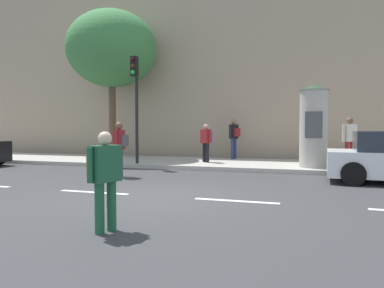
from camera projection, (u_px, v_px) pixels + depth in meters
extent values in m
plane|color=#38383A|center=(161.00, 196.00, 8.24)|extent=(80.00, 80.00, 0.00)
cube|color=#B2ADA3|center=(227.00, 164.00, 14.90)|extent=(36.00, 4.00, 0.15)
cube|color=silver|center=(94.00, 192.00, 8.75)|extent=(1.80, 0.16, 0.01)
cube|color=silver|center=(236.00, 201.00, 7.72)|extent=(1.80, 0.16, 0.01)
cube|color=tan|center=(247.00, 71.00, 19.46)|extent=(36.00, 5.00, 9.06)
cylinder|color=black|center=(137.00, 120.00, 14.21)|extent=(0.12, 0.12, 3.35)
cube|color=black|center=(134.00, 66.00, 13.95)|extent=(0.24, 0.24, 0.75)
sphere|color=#390605|center=(133.00, 59.00, 13.82)|extent=(0.16, 0.16, 0.16)
sphere|color=#3C2906|center=(133.00, 66.00, 13.83)|extent=(0.16, 0.16, 0.16)
sphere|color=green|center=(133.00, 72.00, 13.84)|extent=(0.16, 0.16, 0.16)
cylinder|color=#B2ADA3|center=(313.00, 129.00, 12.87)|extent=(0.94, 0.94, 2.70)
cone|color=#334C33|center=(314.00, 87.00, 12.81)|extent=(1.04, 1.04, 0.20)
cube|color=#4C4C51|center=(314.00, 125.00, 12.41)|extent=(0.57, 0.02, 0.90)
cylinder|color=brown|center=(112.00, 122.00, 17.09)|extent=(0.32, 0.32, 3.27)
ellipsoid|color=#3D7F42|center=(112.00, 49.00, 16.94)|extent=(4.13, 4.13, 3.51)
cylinder|color=#1E5938|center=(112.00, 206.00, 5.50)|extent=(0.14, 0.14, 0.75)
cylinder|color=#1E5938|center=(99.00, 208.00, 5.32)|extent=(0.14, 0.14, 0.75)
cube|color=#1E5938|center=(105.00, 164.00, 5.38)|extent=(0.38, 0.51, 0.53)
cylinder|color=#1E5938|center=(119.00, 162.00, 5.60)|extent=(0.09, 0.09, 0.51)
cylinder|color=#1E5938|center=(90.00, 165.00, 5.16)|extent=(0.09, 0.09, 0.51)
sphere|color=beige|center=(105.00, 138.00, 5.36)|extent=(0.20, 0.20, 0.20)
cube|color=#B78C33|center=(97.00, 165.00, 5.49)|extent=(0.24, 0.32, 0.36)
cylinder|color=navy|center=(118.00, 163.00, 11.38)|extent=(0.14, 0.14, 0.87)
cylinder|color=navy|center=(121.00, 163.00, 11.58)|extent=(0.14, 0.14, 0.87)
cube|color=maroon|center=(119.00, 139.00, 11.45)|extent=(0.28, 0.42, 0.61)
cylinder|color=maroon|center=(116.00, 140.00, 11.21)|extent=(0.09, 0.09, 0.58)
cylinder|color=maroon|center=(122.00, 139.00, 11.68)|extent=(0.09, 0.09, 0.58)
sphere|color=brown|center=(119.00, 126.00, 11.43)|extent=(0.23, 0.23, 0.23)
cube|color=#4C4C51|center=(125.00, 140.00, 11.41)|extent=(0.19, 0.30, 0.36)
cylinder|color=navy|center=(235.00, 149.00, 16.45)|extent=(0.14, 0.14, 0.90)
cylinder|color=navy|center=(232.00, 149.00, 16.30)|extent=(0.14, 0.14, 0.90)
cube|color=black|center=(234.00, 132.00, 16.34)|extent=(0.38, 0.46, 0.63)
cylinder|color=black|center=(237.00, 132.00, 16.52)|extent=(0.09, 0.09, 0.60)
cylinder|color=black|center=(231.00, 132.00, 16.16)|extent=(0.09, 0.09, 0.60)
sphere|color=#8C664C|center=(234.00, 122.00, 16.32)|extent=(0.24, 0.24, 0.24)
cube|color=maroon|center=(237.00, 132.00, 16.22)|extent=(0.26, 0.32, 0.36)
cylinder|color=black|center=(204.00, 152.00, 14.85)|extent=(0.14, 0.14, 0.77)
cylinder|color=black|center=(207.00, 153.00, 14.64)|extent=(0.14, 0.14, 0.77)
cube|color=maroon|center=(206.00, 136.00, 14.72)|extent=(0.52, 0.51, 0.55)
cylinder|color=maroon|center=(202.00, 136.00, 14.97)|extent=(0.09, 0.09, 0.52)
cylinder|color=maroon|center=(210.00, 136.00, 14.46)|extent=(0.09, 0.09, 0.52)
sphere|color=tan|center=(206.00, 127.00, 14.70)|extent=(0.21, 0.21, 0.21)
cube|color=#724C84|center=(210.00, 137.00, 14.80)|extent=(0.31, 0.31, 0.36)
cylinder|color=maroon|center=(347.00, 154.00, 13.26)|extent=(0.14, 0.14, 0.89)
cylinder|color=maroon|center=(352.00, 154.00, 13.36)|extent=(0.14, 0.14, 0.89)
cube|color=silver|center=(350.00, 133.00, 13.28)|extent=(0.52, 0.50, 0.63)
cylinder|color=silver|center=(344.00, 133.00, 13.16)|extent=(0.09, 0.09, 0.60)
cylinder|color=silver|center=(355.00, 133.00, 13.40)|extent=(0.09, 0.09, 0.60)
sphere|color=brown|center=(350.00, 121.00, 13.26)|extent=(0.24, 0.24, 0.24)
cylinder|color=black|center=(353.00, 174.00, 9.71)|extent=(0.65, 0.24, 0.64)
cylinder|color=black|center=(349.00, 167.00, 11.38)|extent=(0.65, 0.24, 0.64)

